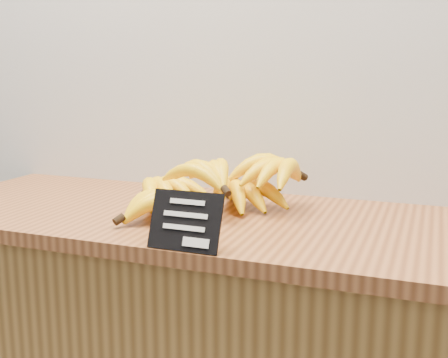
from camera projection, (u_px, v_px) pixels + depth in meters
counter_top at (232, 222)px, 1.23m from camera, size 1.48×0.54×0.03m
chalkboard_sign at (185, 221)px, 0.99m from camera, size 0.13×0.04×0.10m
banana_pile at (216, 189)px, 1.25m from camera, size 0.46×0.36×0.12m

